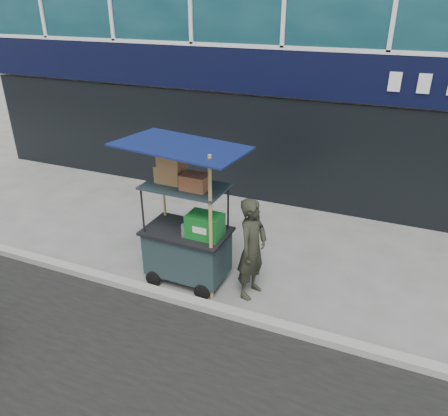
% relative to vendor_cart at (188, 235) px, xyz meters
% --- Properties ---
extents(ground, '(80.00, 80.00, 0.00)m').
position_rel_vendor_cart_xyz_m(ground, '(0.41, -0.40, -0.86)').
color(ground, '#61615C').
rests_on(ground, ground).
extents(curb, '(80.00, 0.18, 0.12)m').
position_rel_vendor_cart_xyz_m(curb, '(0.41, -0.60, -0.80)').
color(curb, '#97978F').
rests_on(curb, ground).
extents(vendor_cart, '(1.83, 1.31, 2.45)m').
position_rel_vendor_cart_xyz_m(vendor_cart, '(0.00, 0.00, 0.00)').
color(vendor_cart, '#19262A').
rests_on(vendor_cart, ground).
extents(vendor_man, '(0.50, 0.67, 1.66)m').
position_rel_vendor_cart_xyz_m(vendor_man, '(1.08, 0.05, -0.03)').
color(vendor_man, '#26281D').
rests_on(vendor_man, ground).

